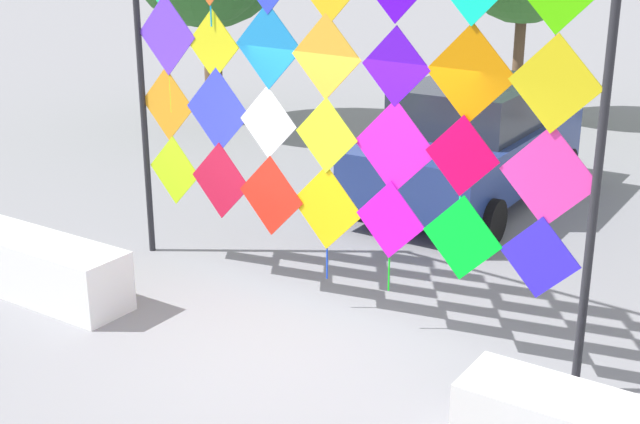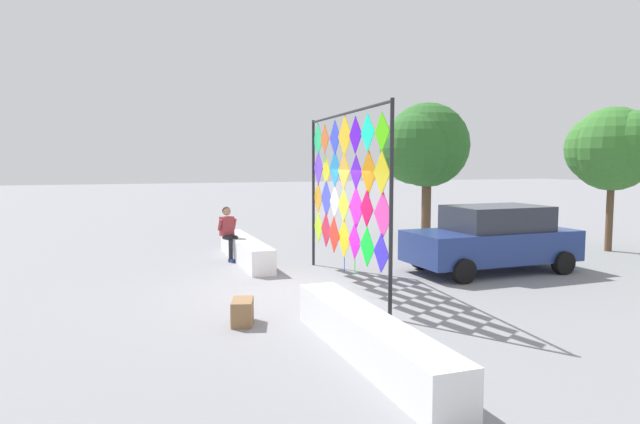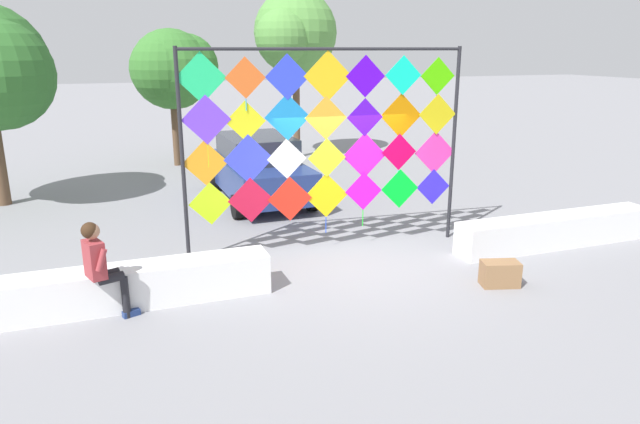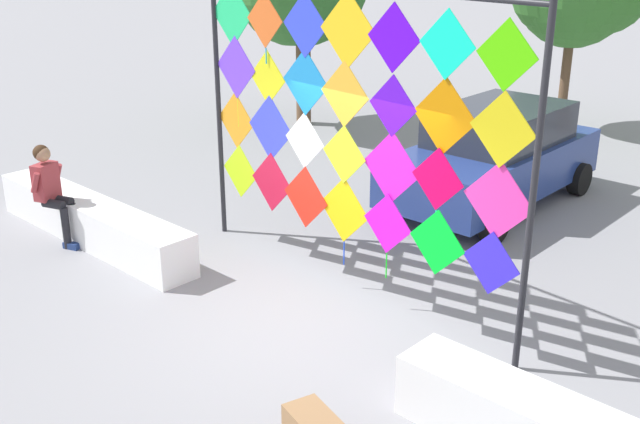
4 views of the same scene
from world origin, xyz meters
name	(u,v)px [view 2 (image 2 of 4)]	position (x,y,z in m)	size (l,w,h in m)	color
ground	(297,294)	(0.00, 0.00, 0.00)	(120.00, 120.00, 0.00)	gray
plaza_ledge_left	(245,250)	(-3.92, -0.21, 0.30)	(4.20, 0.59, 0.61)	white
plaza_ledge_right	(369,338)	(3.92, -0.21, 0.30)	(4.20, 0.59, 0.61)	white
kite_display_rack	(344,183)	(-0.33, 1.15, 2.21)	(5.18, 0.46, 3.71)	#232328
seated_vendor	(229,229)	(-4.22, -0.60, 0.85)	(0.68, 0.57, 1.46)	black
parked_car	(492,238)	(-0.57, 5.16, 0.81)	(2.05, 4.17, 1.60)	navy
cardboard_box_small	(242,312)	(1.70, -1.47, 0.20)	(0.59, 0.33, 0.41)	olive
tree_far_right	(424,147)	(-6.42, 6.67, 3.19)	(3.06, 3.36, 4.73)	brown
tree_broadleaf	(614,150)	(-1.90, 10.36, 3.02)	(2.78, 2.47, 4.28)	brown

